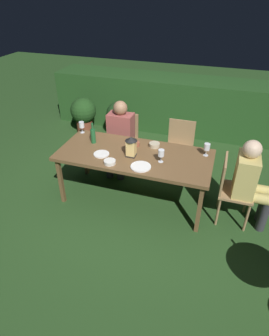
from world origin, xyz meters
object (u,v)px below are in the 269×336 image
Objects in this scene: person_in_rust at (120,135)px; lantern_centerpiece at (131,145)px; wine_glass_c at (82,125)px; bowl_bread at (154,145)px; bowl_olives at (135,144)px; chair_side_right_a at (124,138)px; potted_plant_by_hedge at (84,113)px; dining_table at (134,157)px; plate_a at (101,154)px; person_in_mustard at (250,180)px; green_bottle_on_table at (93,135)px; wine_glass_b at (161,154)px; wine_glass_a at (207,147)px; bowl_salad at (110,162)px; chair_side_right_b at (179,146)px; chair_head_far at (231,187)px; plate_b at (141,167)px; potted_plant_corner at (118,118)px.

person_in_rust is 4.34× the size of lantern_centerpiece.
wine_glass_c is 1.12m from bowl_bread.
person_in_rust is 10.24× the size of bowl_olives.
potted_plant_by_hedge is at bearing 142.79° from chair_side_right_a.
bowl_bread is (0.25, 0.05, 0.00)m from bowl_olives.
dining_table is 0.43m from plate_a.
person_in_mustard is 1.85m from plate_a.
wine_glass_b is (1.00, -0.20, 0.01)m from green_bottle_on_table.
bowl_salad is (-1.09, -0.56, -0.09)m from wine_glass_a.
chair_side_right_b is 1.08m from lantern_centerpiece.
wine_glass_c is at bearing -148.72° from person_in_rust.
green_bottle_on_table is 2.58× the size of bowl_olives.
person_in_rust is 0.93m from chair_side_right_b.
person_in_rust is 1.81m from chair_head_far.
wine_glass_a is 0.61m from wine_glass_b.
wine_glass_a is (0.90, 0.30, -0.03)m from lantern_centerpiece.
lantern_centerpiece is 0.37× the size of potted_plant_by_hedge.
dining_table is 1.73× the size of person_in_rust.
bowl_salad is (-0.66, -1.15, 0.27)m from chair_side_right_b.
wine_glass_c is at bearing 171.62° from person_in_mustard.
bowl_salad is at bearing -174.25° from plate_b.
bowl_salad reaches higher than dining_table.
bowl_salad is (-1.46, -0.32, 0.27)m from chair_head_far.
lantern_centerpiece is at bearing 131.25° from plate_b.
plate_a is (-1.28, -0.40, -0.11)m from wine_glass_a.
person_in_rust reaches higher than wine_glass_c.
wine_glass_c is at bearing 150.09° from plate_b.
person_in_rust is 1.11m from plate_b.
chair_head_far is at bearing 14.60° from plate_b.
chair_head_far is at bearing -46.20° from chair_side_right_b.
potted_plant_by_hedge is (-1.80, 2.01, -0.34)m from plate_b.
lantern_centerpiece is at bearing -161.54° from wine_glass_a.
wine_glass_c is at bearing 176.68° from wine_glass_a.
green_bottle_on_table is at bearing 131.09° from plate_a.
chair_side_right_b reaches higher than dining_table.
dining_table is 0.96m from chair_side_right_b.
chair_side_right_b is 0.84m from bowl_olives.
bowl_bread is (0.20, 0.26, 0.08)m from dining_table.
plate_b is at bearing -65.29° from bowl_olives.
person_in_rust is 0.85m from lantern_centerpiece.
potted_plant_by_hedge is 1.02× the size of potted_plant_corner.
bowl_olives is at bearing 96.74° from lantern_centerpiece.
chair_head_far reaches higher than plate_a.
potted_plant_by_hedge is at bearing 123.23° from plate_a.
dining_table is 9.88× the size of plate_a.
lantern_centerpiece is 0.63m from green_bottle_on_table.
chair_head_far is at bearing -9.13° from wine_glass_c.
green_bottle_on_table is (-0.18, -0.72, 0.36)m from chair_side_right_a.
wine_glass_b is 0.24× the size of potted_plant_corner.
bowl_bread is at bearing -114.04° from chair_side_right_b.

